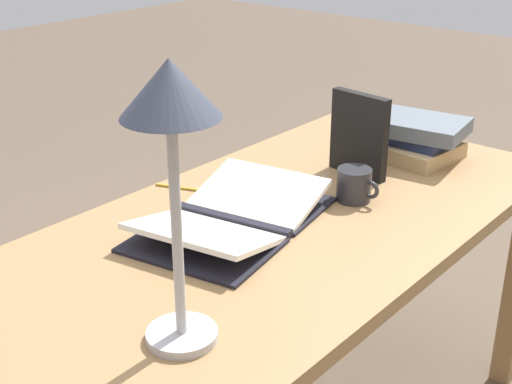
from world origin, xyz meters
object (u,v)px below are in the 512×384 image
object	(u,v)px
pencil	(186,188)
book_stack_tall	(411,137)
open_book	(233,217)
reading_lamp	(171,123)
coffee_mug	(355,185)
book_standing_upright	(359,135)

from	to	relation	value
pencil	book_stack_tall	bearing A→B (deg)	151.83
open_book	book_stack_tall	bearing A→B (deg)	161.87
reading_lamp	book_stack_tall	bearing A→B (deg)	-172.24
reading_lamp	open_book	bearing A→B (deg)	-149.22
coffee_mug	book_stack_tall	bearing A→B (deg)	-172.39
book_stack_tall	pencil	bearing A→B (deg)	-28.17
book_stack_tall	book_standing_upright	xyz separation A→B (m)	(0.21, -0.04, 0.05)
open_book	pencil	xyz separation A→B (m)	(-0.07, -0.22, -0.02)
book_stack_tall	pencil	distance (m)	0.66
open_book	book_stack_tall	size ratio (longest dim) A/B	1.68
reading_lamp	coffee_mug	bearing A→B (deg)	-172.16
book_standing_upright	pencil	world-z (taller)	book_standing_upright
open_book	book_stack_tall	xyz separation A→B (m)	(-0.66, 0.09, 0.04)
book_standing_upright	pencil	xyz separation A→B (m)	(0.37, -0.27, -0.11)
book_stack_tall	pencil	xyz separation A→B (m)	(0.58, -0.31, -0.05)
book_stack_tall	coffee_mug	world-z (taller)	book_stack_tall
open_book	pencil	distance (m)	0.24
open_book	book_stack_tall	distance (m)	0.66
reading_lamp	pencil	world-z (taller)	reading_lamp
open_book	reading_lamp	bearing A→B (deg)	20.24
coffee_mug	pencil	distance (m)	0.42
book_standing_upright	reading_lamp	bearing A→B (deg)	18.40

